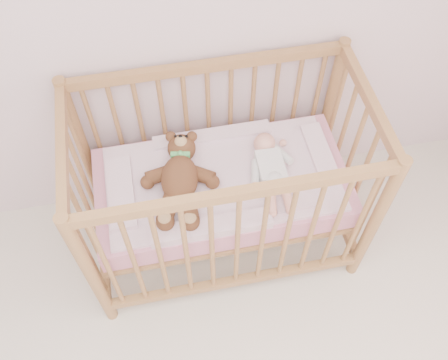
{
  "coord_description": "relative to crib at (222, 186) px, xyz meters",
  "views": [
    {
      "loc": [
        0.09,
        0.27,
        2.53
      ],
      "look_at": [
        0.35,
        1.55,
        0.62
      ],
      "focal_mm": 40.0,
      "sensor_mm": 36.0,
      "label": 1
    }
  ],
  "objects": [
    {
      "name": "crib",
      "position": [
        0.0,
        0.0,
        0.0
      ],
      "size": [
        1.36,
        0.76,
        1.0
      ],
      "primitive_type": null,
      "color": "#9C6B42",
      "rests_on": "floor"
    },
    {
      "name": "blanket",
      "position": [
        0.0,
        0.0,
        0.06
      ],
      "size": [
        1.1,
        0.58,
        0.06
      ],
      "primitive_type": null,
      "color": "pink",
      "rests_on": "mattress"
    },
    {
      "name": "baby",
      "position": [
        0.23,
        -0.02,
        0.14
      ],
      "size": [
        0.24,
        0.48,
        0.11
      ],
      "primitive_type": null,
      "rotation": [
        0.0,
        0.0,
        -0.03
      ],
      "color": "white",
      "rests_on": "blanket"
    },
    {
      "name": "teddy_bear",
      "position": [
        -0.2,
        -0.02,
        0.15
      ],
      "size": [
        0.48,
        0.61,
        0.15
      ],
      "primitive_type": null,
      "rotation": [
        0.0,
        0.0,
        -0.19
      ],
      "color": "brown",
      "rests_on": "blanket"
    },
    {
      "name": "mattress",
      "position": [
        0.0,
        0.0,
        -0.01
      ],
      "size": [
        1.22,
        0.62,
        0.13
      ],
      "primitive_type": "cube",
      "color": "pink",
      "rests_on": "crib"
    }
  ]
}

